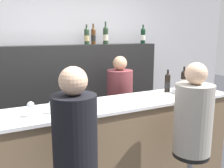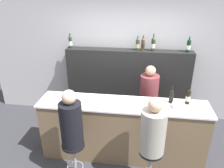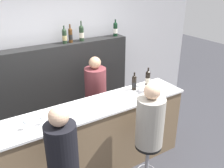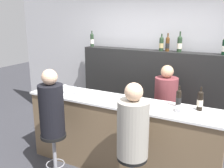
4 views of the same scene
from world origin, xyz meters
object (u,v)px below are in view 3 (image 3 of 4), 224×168
Objects in this scene: wine_bottle_backbar_2 at (70,35)px; bar_stool_right at (148,153)px; wine_bottle_counter_1 at (148,78)px; guest_seated_right at (150,120)px; metal_bowl at (145,90)px; wine_bottle_counter_0 at (134,83)px; wine_bottle_backbar_1 at (64,36)px; wine_bottle_backbar_4 at (115,29)px; wine_bottle_backbar_3 at (81,33)px; bartender at (96,102)px; wine_glass_1 at (42,118)px; wine_glass_0 at (25,122)px; guest_seated_left at (62,150)px.

wine_bottle_backbar_2 is 0.45× the size of bar_stool_right.
wine_bottle_counter_1 is at bearing 52.58° from bar_stool_right.
metal_bowl is at bearing 55.76° from guest_seated_right.
wine_bottle_counter_0 is 0.96× the size of wine_bottle_backbar_1.
wine_bottle_counter_1 is 1.53m from wine_bottle_backbar_1.
wine_bottle_backbar_4 reaches higher than metal_bowl.
wine_bottle_backbar_1 is at bearing 98.74° from guest_seated_right.
metal_bowl is at bearing -72.87° from wine_bottle_backbar_3.
wine_bottle_counter_1 is at bearing 0.00° from wine_bottle_counter_0.
bartender is (-0.02, 1.36, 0.15)m from bar_stool_right.
wine_bottle_backbar_1 is at bearing 56.65° from wine_glass_1.
bar_stool_right is (0.18, -1.88, -1.23)m from wine_bottle_backbar_2.
wine_bottle_backbar_4 is at bearing 0.00° from wine_bottle_backbar_2.
wine_bottle_backbar_4 is 2.25× the size of wine_glass_0.
wine_bottle_backbar_1 is at bearing 127.24° from wine_bottle_counter_1.
wine_bottle_backbar_4 is 1.46m from metal_bowl.
wine_glass_1 is at bearing -172.40° from wine_bottle_counter_0.
metal_bowl is (1.77, 0.05, -0.07)m from wine_glass_0.
wine_bottle_counter_0 is 0.26m from wine_bottle_counter_1.
wine_bottle_backbar_3 reaches higher than guest_seated_right.
guest_seated_right is at bearing -127.42° from wine_bottle_counter_1.
wine_bottle_backbar_3 reaches higher than bar_stool_right.
wine_bottle_backbar_3 is 0.23× the size of bartender.
wine_glass_0 is (-1.17, -1.33, -0.58)m from wine_bottle_backbar_2.
metal_bowl is at bearing -102.99° from wine_bottle_backbar_4.
guest_seated_right is (-0.57, -0.75, -0.16)m from wine_bottle_counter_1.
wine_bottle_counter_1 is at bearing -64.00° from wine_bottle_backbar_3.
wine_bottle_backbar_2 is 2.02m from guest_seated_right.
wine_bottle_backbar_1 reaches higher than bar_stool_right.
wine_bottle_backbar_4 is (1.00, 0.00, 0.01)m from wine_bottle_backbar_1.
wine_bottle_backbar_4 is 0.21× the size of bartender.
bartender is (0.16, -0.53, -1.07)m from wine_bottle_backbar_2.
wine_bottle_backbar_2 is 0.90× the size of wine_bottle_backbar_3.
wine_bottle_counter_1 is at bearing -52.76° from wine_bottle_backbar_1.
guest_seated_right is (-0.00, -0.00, 0.52)m from bar_stool_right.
wine_bottle_counter_0 is at bearing -66.48° from wine_bottle_backbar_2.
wine_glass_0 is 0.60m from guest_seated_left.
bartender is at bearing 35.15° from wine_glass_1.
wine_bottle_backbar_3 is 0.69m from wine_bottle_backbar_4.
metal_bowl is at bearing -64.97° from wine_bottle_backbar_2.
metal_bowl is at bearing -138.38° from wine_bottle_counter_1.
bartender is at bearing -94.27° from wine_bottle_backbar_3.
wine_bottle_counter_0 is 0.20m from metal_bowl.
wine_glass_1 is (0.19, 0.00, -0.01)m from wine_glass_0.
guest_seated_left reaches higher than wine_bottle_counter_0.
guest_seated_right is (0.18, -1.88, -0.71)m from wine_bottle_backbar_2.
wine_bottle_counter_1 is 0.89× the size of wine_bottle_backbar_3.
wine_bottle_counter_0 is 1.05m from bar_stool_right.
wine_bottle_backbar_2 reaches higher than guest_seated_left.
bartender is (1.15, 0.81, -0.48)m from wine_glass_1.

